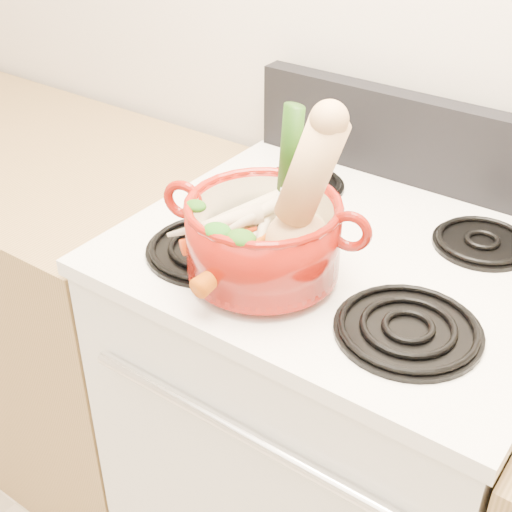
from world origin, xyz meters
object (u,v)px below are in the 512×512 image
Objects in this scene: dutch_oven at (263,237)px; squash at (312,197)px; stove_body at (333,438)px; leek at (288,179)px.

squash reaches higher than dutch_oven.
stove_body is 3.70× the size of dutch_oven.
squash is at bearing -8.02° from leek.
leek is at bearing 139.61° from squash.
dutch_oven is at bearing 174.16° from squash.
stove_body is 0.67m from leek.
squash is (0.01, -0.16, 0.66)m from stove_body.
dutch_oven is 0.97× the size of leek.
leek reaches higher than dutch_oven.
squash reaches higher than leek.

